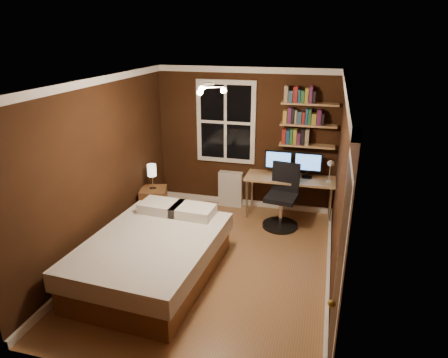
% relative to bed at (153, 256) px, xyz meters
% --- Properties ---
extents(floor, '(4.20, 4.20, 0.00)m').
position_rel_bed_xyz_m(floor, '(0.65, 0.51, -0.31)').
color(floor, brown).
rests_on(floor, ground).
extents(wall_back, '(3.20, 0.04, 2.50)m').
position_rel_bed_xyz_m(wall_back, '(0.65, 2.61, 0.94)').
color(wall_back, black).
rests_on(wall_back, ground).
extents(wall_left, '(0.04, 4.20, 2.50)m').
position_rel_bed_xyz_m(wall_left, '(-0.95, 0.51, 0.94)').
color(wall_left, black).
rests_on(wall_left, ground).
extents(wall_right, '(0.04, 4.20, 2.50)m').
position_rel_bed_xyz_m(wall_right, '(2.25, 0.51, 0.94)').
color(wall_right, black).
rests_on(wall_right, ground).
extents(ceiling, '(3.20, 4.20, 0.02)m').
position_rel_bed_xyz_m(ceiling, '(0.65, 0.51, 2.19)').
color(ceiling, white).
rests_on(ceiling, wall_back).
extents(window, '(1.06, 0.06, 1.46)m').
position_rel_bed_xyz_m(window, '(0.30, 2.58, 1.24)').
color(window, white).
rests_on(window, wall_back).
extents(door, '(0.03, 0.82, 2.05)m').
position_rel_bed_xyz_m(door, '(2.24, -1.04, 0.72)').
color(door, black).
rests_on(door, ground).
extents(door_knob, '(0.06, 0.06, 0.06)m').
position_rel_bed_xyz_m(door_knob, '(2.20, -1.34, 0.69)').
color(door_knob, '#B7933B').
rests_on(door_knob, door).
extents(ceiling_fixture, '(0.44, 0.44, 0.18)m').
position_rel_bed_xyz_m(ceiling_fixture, '(0.65, 0.41, 2.09)').
color(ceiling_fixture, beige).
rests_on(ceiling_fixture, ceiling).
extents(bookshelf_lower, '(0.92, 0.22, 0.03)m').
position_rel_bed_xyz_m(bookshelf_lower, '(1.73, 2.49, 0.94)').
color(bookshelf_lower, '#AF7D55').
rests_on(bookshelf_lower, wall_back).
extents(books_row_lower, '(0.42, 0.16, 0.23)m').
position_rel_bed_xyz_m(books_row_lower, '(1.73, 2.49, 1.07)').
color(books_row_lower, maroon).
rests_on(books_row_lower, bookshelf_lower).
extents(bookshelf_middle, '(0.92, 0.22, 0.03)m').
position_rel_bed_xyz_m(bookshelf_middle, '(1.73, 2.49, 1.29)').
color(bookshelf_middle, '#AF7D55').
rests_on(bookshelf_middle, wall_back).
extents(books_row_middle, '(0.66, 0.16, 0.23)m').
position_rel_bed_xyz_m(books_row_middle, '(1.73, 2.49, 1.42)').
color(books_row_middle, navy).
rests_on(books_row_middle, bookshelf_middle).
extents(bookshelf_upper, '(0.92, 0.22, 0.03)m').
position_rel_bed_xyz_m(bookshelf_upper, '(1.73, 2.49, 1.64)').
color(bookshelf_upper, '#AF7D55').
rests_on(bookshelf_upper, wall_back).
extents(books_row_upper, '(0.48, 0.16, 0.23)m').
position_rel_bed_xyz_m(books_row_upper, '(1.73, 2.49, 1.77)').
color(books_row_upper, '#295F31').
rests_on(books_row_upper, bookshelf_upper).
extents(bed, '(1.65, 2.20, 0.72)m').
position_rel_bed_xyz_m(bed, '(0.00, 0.00, 0.00)').
color(bed, brown).
rests_on(bed, ground).
extents(nightstand, '(0.54, 0.54, 0.54)m').
position_rel_bed_xyz_m(nightstand, '(-0.73, 1.64, -0.04)').
color(nightstand, brown).
rests_on(nightstand, ground).
extents(bedside_lamp, '(0.15, 0.15, 0.44)m').
position_rel_bed_xyz_m(bedside_lamp, '(-0.73, 1.64, 0.45)').
color(bedside_lamp, '#F1E7CA').
rests_on(bedside_lamp, nightstand).
extents(radiator, '(0.44, 0.15, 0.65)m').
position_rel_bed_xyz_m(radiator, '(0.41, 2.50, 0.02)').
color(radiator, silver).
rests_on(radiator, ground).
extents(desk, '(1.51, 0.57, 0.72)m').
position_rel_bed_xyz_m(desk, '(1.50, 2.31, 0.35)').
color(desk, '#AF7D55').
rests_on(desk, ground).
extents(monitor_left, '(0.46, 0.12, 0.44)m').
position_rel_bed_xyz_m(monitor_left, '(1.28, 2.38, 0.63)').
color(monitor_left, black).
rests_on(monitor_left, desk).
extents(monitor_right, '(0.46, 0.12, 0.44)m').
position_rel_bed_xyz_m(monitor_right, '(1.78, 2.38, 0.63)').
color(monitor_right, black).
rests_on(monitor_right, desk).
extents(desk_lamp, '(0.14, 0.32, 0.44)m').
position_rel_bed_xyz_m(desk_lamp, '(2.14, 2.19, 0.63)').
color(desk_lamp, silver).
rests_on(desk_lamp, desk).
extents(office_chair, '(0.58, 0.58, 1.06)m').
position_rel_bed_xyz_m(office_chair, '(1.43, 1.91, 0.10)').
color(office_chair, black).
rests_on(office_chair, ground).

